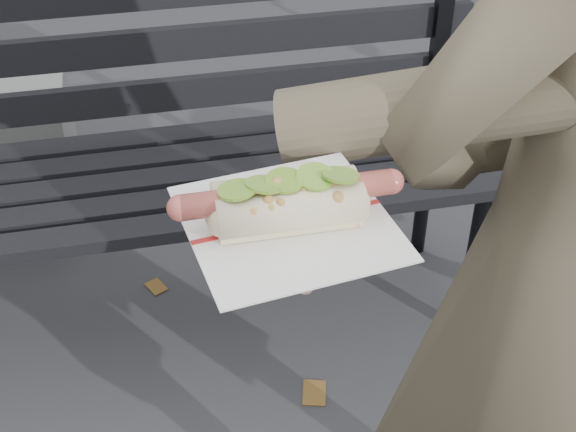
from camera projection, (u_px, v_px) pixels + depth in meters
The scene contains 3 objects.
park_bench at pixel (172, 142), 1.85m from camera, with size 1.50×0.44×0.88m.
person at pixel (570, 271), 1.06m from camera, with size 0.59×0.39×1.61m, color brown.
held_hotdog at pixel (460, 125), 0.83m from camera, with size 0.63×0.32×0.20m.
Camera 1 is at (-0.04, -0.63, 1.51)m, focal length 50.00 mm.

